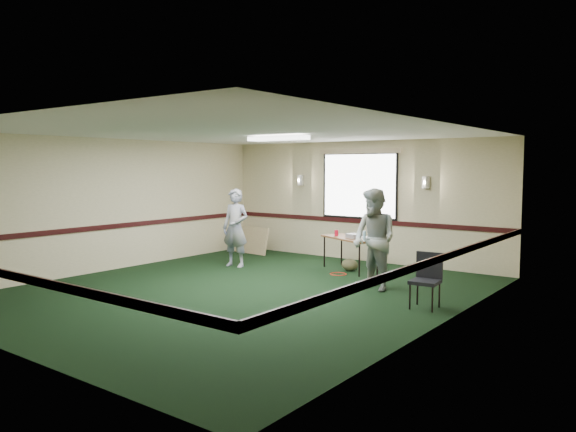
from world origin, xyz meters
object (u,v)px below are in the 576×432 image
Objects in this scene: conference_chair at (427,276)px; person_left at (235,228)px; folding_table at (350,240)px; person_right at (374,239)px; projector at (354,236)px.

person_left is (-4.67, 0.87, 0.34)m from conference_chair.
folding_table is 0.84× the size of person_right.
conference_chair is at bearing -13.33° from folding_table.
projector is 0.15× the size of person_right.
projector is (0.12, -0.06, 0.10)m from folding_table.
person_right is (-1.22, 0.61, 0.39)m from conference_chair.
conference_chair is 0.47× the size of person_right.
person_right reaches higher than conference_chair.
person_right is (1.25, -1.31, 0.24)m from folding_table.
folding_table is at bearing 17.18° from person_left.
folding_table is at bearing 176.18° from projector.
folding_table is 5.43× the size of projector.
person_left is at bearing -134.58° from projector.
person_left is 0.95× the size of person_right.
person_right is at bearing -12.64° from person_left.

